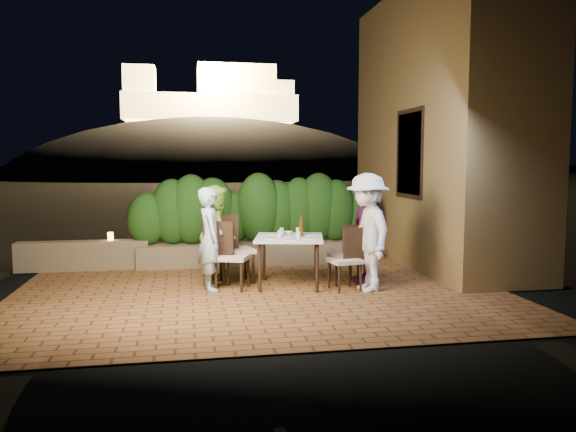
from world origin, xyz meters
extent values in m
plane|color=black|center=(0.00, 0.00, -0.02)|extent=(400.00, 400.00, 0.00)
cube|color=brown|center=(0.00, 0.50, -0.07)|extent=(7.00, 6.00, 0.15)
cube|color=olive|center=(3.60, 2.00, 2.50)|extent=(1.60, 5.00, 5.00)
cube|color=black|center=(2.82, 1.50, 2.00)|extent=(0.08, 1.00, 1.40)
cube|color=black|center=(2.81, 1.50, 2.00)|extent=(0.06, 1.15, 1.55)
cube|color=brown|center=(0.20, 2.30, 0.20)|extent=(4.20, 0.55, 0.40)
cube|color=brown|center=(-2.80, 2.30, 0.25)|extent=(2.20, 0.30, 0.50)
ellipsoid|color=black|center=(2.00, 60.00, -4.00)|extent=(52.00, 40.00, 22.00)
cylinder|color=white|center=(0.18, 0.24, 0.76)|extent=(0.22, 0.22, 0.01)
cylinder|color=white|center=(0.28, 0.69, 0.76)|extent=(0.24, 0.24, 0.01)
cylinder|color=white|center=(0.72, 0.12, 0.76)|extent=(0.23, 0.23, 0.01)
cylinder|color=white|center=(0.80, 0.55, 0.76)|extent=(0.22, 0.22, 0.01)
cylinder|color=white|center=(0.44, 0.44, 0.76)|extent=(0.21, 0.21, 0.01)
cylinder|color=white|center=(0.47, 0.06, 0.76)|extent=(0.24, 0.24, 0.01)
cylinder|color=silver|center=(0.31, 0.33, 0.81)|extent=(0.07, 0.07, 0.11)
cylinder|color=silver|center=(0.39, 0.60, 0.81)|extent=(0.07, 0.07, 0.11)
cylinder|color=silver|center=(0.58, 0.27, 0.80)|extent=(0.06, 0.06, 0.10)
cylinder|color=silver|center=(0.63, 0.53, 0.81)|extent=(0.07, 0.07, 0.12)
imported|color=white|center=(0.51, 0.74, 0.77)|extent=(0.20, 0.20, 0.04)
imported|color=#A8C8D9|center=(-0.70, 0.36, 0.75)|extent=(0.42, 0.58, 1.50)
imported|color=#A9E146|center=(-0.56, 0.94, 0.75)|extent=(0.67, 0.81, 1.51)
imported|color=white|center=(1.52, -0.07, 0.85)|extent=(0.73, 1.15, 1.70)
imported|color=#79286B|center=(1.68, 0.41, 0.77)|extent=(0.53, 0.96, 1.55)
cylinder|color=orange|center=(-2.34, 2.30, 0.57)|extent=(0.10, 0.10, 0.14)
camera|label=1|loc=(-1.03, -7.74, 1.88)|focal=35.00mm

